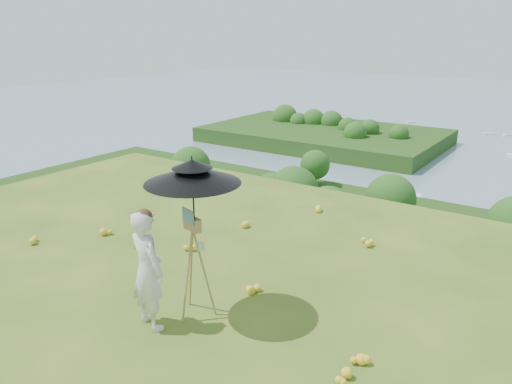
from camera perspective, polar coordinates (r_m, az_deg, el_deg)
The scene contains 8 objects.
ground at distance 6.93m, azimuth -17.56°, elevation -14.50°, with size 14.00×14.00×0.00m, color #3A5E1B.
peninsula at distance 180.37m, azimuth 7.77°, elevation 7.19°, with size 90.00×60.00×12.00m, color #18390F, non-canonical shape.
slope_trees at distance 42.97m, azimuth 24.91°, elevation -9.68°, with size 110.00×50.00×6.00m, color #184D17, non-canonical shape.
wildflowers at distance 7.02m, azimuth -15.98°, elevation -13.29°, with size 10.00×10.50×0.12m, color yellow, non-canonical shape.
painter at distance 6.42m, azimuth -12.31°, elevation -8.70°, with size 0.57×0.38×1.58m, color beige.
field_easel at distance 6.58m, azimuth -7.10°, elevation -8.02°, with size 0.57×0.57×1.51m, color olive, non-canonical shape.
sun_umbrella at distance 6.25m, azimuth -7.20°, elevation -0.06°, with size 1.21×1.21×0.93m, color black, non-canonical shape.
painter_cap at distance 6.12m, azimuth -12.76°, elevation -2.45°, with size 0.21×0.26×0.10m, color #C96E6F, non-canonical shape.
Camera 1 is at (4.82, -3.43, 3.60)m, focal length 35.00 mm.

